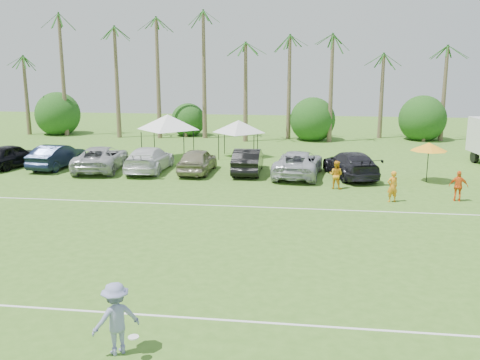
# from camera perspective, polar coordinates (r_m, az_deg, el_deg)

# --- Properties ---
(ground) EXTENTS (120.00, 120.00, 0.00)m
(ground) POSITION_cam_1_polar(r_m,az_deg,el_deg) (15.01, -17.92, -16.64)
(ground) COLOR #406E21
(ground) RESTS_ON ground
(field_lines) EXTENTS (80.00, 12.10, 0.01)m
(field_lines) POSITION_cam_1_polar(r_m,az_deg,el_deg) (21.82, -8.85, -6.73)
(field_lines) COLOR white
(field_lines) RESTS_ON ground
(palm_tree_0) EXTENTS (2.40, 2.40, 8.90)m
(palm_tree_0) POSITION_cam_1_polar(r_m,az_deg,el_deg) (57.07, -22.15, 12.04)
(palm_tree_0) COLOR brown
(palm_tree_0) RESTS_ON ground
(palm_tree_1) EXTENTS (2.40, 2.40, 9.90)m
(palm_tree_1) POSITION_cam_1_polar(r_m,az_deg,el_deg) (54.80, -17.56, 13.30)
(palm_tree_1) COLOR brown
(palm_tree_1) RESTS_ON ground
(palm_tree_2) EXTENTS (2.40, 2.40, 10.90)m
(palm_tree_2) POSITION_cam_1_polar(r_m,az_deg,el_deg) (52.91, -12.56, 14.56)
(palm_tree_2) COLOR brown
(palm_tree_2) RESTS_ON ground
(palm_tree_3) EXTENTS (2.40, 2.40, 11.90)m
(palm_tree_3) POSITION_cam_1_polar(r_m,az_deg,el_deg) (51.72, -8.28, 15.72)
(palm_tree_3) COLOR brown
(palm_tree_3) RESTS_ON ground
(palm_tree_4) EXTENTS (2.40, 2.40, 8.90)m
(palm_tree_4) POSITION_cam_1_polar(r_m,az_deg,el_deg) (50.70, -3.73, 12.96)
(palm_tree_4) COLOR brown
(palm_tree_4) RESTS_ON ground
(palm_tree_5) EXTENTS (2.40, 2.40, 9.90)m
(palm_tree_5) POSITION_cam_1_polar(r_m,az_deg,el_deg) (50.07, 0.89, 13.99)
(palm_tree_5) COLOR brown
(palm_tree_5) RESTS_ON ground
(palm_tree_6) EXTENTS (2.40, 2.40, 10.90)m
(palm_tree_6) POSITION_cam_1_polar(r_m,az_deg,el_deg) (49.77, 5.62, 14.93)
(palm_tree_6) COLOR brown
(palm_tree_6) RESTS_ON ground
(palm_tree_7) EXTENTS (2.40, 2.40, 11.90)m
(palm_tree_7) POSITION_cam_1_polar(r_m,az_deg,el_deg) (49.81, 10.43, 15.76)
(palm_tree_7) COLOR brown
(palm_tree_7) RESTS_ON ground
(palm_tree_8) EXTENTS (2.40, 2.40, 8.90)m
(palm_tree_8) POSITION_cam_1_polar(r_m,az_deg,el_deg) (50.17, 16.16, 12.50)
(palm_tree_8) COLOR brown
(palm_tree_8) RESTS_ON ground
(palm_tree_9) EXTENTS (2.40, 2.40, 9.90)m
(palm_tree_9) POSITION_cam_1_polar(r_m,az_deg,el_deg) (51.11, 21.92, 13.08)
(palm_tree_9) COLOR brown
(palm_tree_9) RESTS_ON ground
(bush_tree_0) EXTENTS (4.00, 4.00, 4.00)m
(bush_tree_0) POSITION_cam_1_polar(r_m,az_deg,el_deg) (56.81, -18.53, 6.56)
(bush_tree_0) COLOR brown
(bush_tree_0) RESTS_ON ground
(bush_tree_1) EXTENTS (4.00, 4.00, 4.00)m
(bush_tree_1) POSITION_cam_1_polar(r_m,az_deg,el_deg) (52.39, -5.58, 6.69)
(bush_tree_1) COLOR brown
(bush_tree_1) RESTS_ON ground
(bush_tree_2) EXTENTS (4.00, 4.00, 4.00)m
(bush_tree_2) POSITION_cam_1_polar(r_m,az_deg,el_deg) (50.98, 7.75, 6.47)
(bush_tree_2) COLOR brown
(bush_tree_2) RESTS_ON ground
(bush_tree_3) EXTENTS (4.00, 4.00, 4.00)m
(bush_tree_3) POSITION_cam_1_polar(r_m,az_deg,el_deg) (51.93, 18.91, 6.02)
(bush_tree_3) COLOR brown
(bush_tree_3) RESTS_ON ground
(sideline_player_a) EXTENTS (0.70, 0.59, 1.64)m
(sideline_player_a) POSITION_cam_1_polar(r_m,az_deg,el_deg) (28.70, 15.95, -0.66)
(sideline_player_a) COLOR orange
(sideline_player_a) RESTS_ON ground
(sideline_player_b) EXTENTS (0.95, 0.85, 1.62)m
(sideline_player_b) POSITION_cam_1_polar(r_m,az_deg,el_deg) (30.94, 10.20, 0.55)
(sideline_player_b) COLOR orange
(sideline_player_b) RESTS_ON ground
(sideline_player_c) EXTENTS (0.99, 0.54, 1.61)m
(sideline_player_c) POSITION_cam_1_polar(r_m,az_deg,el_deg) (29.98, 22.28, -0.61)
(sideline_player_c) COLOR orange
(sideline_player_c) RESTS_ON ground
(canopy_tent_left) EXTENTS (4.77, 4.77, 3.86)m
(canopy_tent_left) POSITION_cam_1_polar(r_m,az_deg,el_deg) (39.80, -7.73, 6.95)
(canopy_tent_left) COLOR black
(canopy_tent_left) RESTS_ON ground
(canopy_tent_right) EXTENTS (4.05, 4.05, 3.28)m
(canopy_tent_right) POSITION_cam_1_polar(r_m,az_deg,el_deg) (40.20, -0.15, 6.40)
(canopy_tent_right) COLOR black
(canopy_tent_right) RESTS_ON ground
(market_umbrella) EXTENTS (2.16, 2.16, 2.41)m
(market_umbrella) POSITION_cam_1_polar(r_m,az_deg,el_deg) (33.79, 19.51, 3.37)
(market_umbrella) COLOR black
(market_umbrella) RESTS_ON ground
(frisbee_player) EXTENTS (1.38, 1.29, 1.87)m
(frisbee_player) POSITION_cam_1_polar(r_m,az_deg,el_deg) (14.03, -13.08, -14.19)
(frisbee_player) COLOR #8084B5
(frisbee_player) RESTS_ON ground
(parked_car_0) EXTENTS (2.98, 5.08, 1.62)m
(parked_car_0) POSITION_cam_1_polar(r_m,az_deg,el_deg) (39.83, -23.27, 2.41)
(parked_car_0) COLOR black
(parked_car_0) RESTS_ON ground
(parked_car_1) EXTENTS (2.20, 5.07, 1.62)m
(parked_car_1) POSITION_cam_1_polar(r_m,az_deg,el_deg) (38.43, -18.93, 2.41)
(parked_car_1) COLOR black
(parked_car_1) RESTS_ON ground
(parked_car_2) EXTENTS (3.35, 6.11, 1.62)m
(parked_car_2) POSITION_cam_1_polar(r_m,az_deg,el_deg) (36.80, -14.58, 2.26)
(parked_car_2) COLOR #A6A6A9
(parked_car_2) RESTS_ON ground
(parked_car_3) EXTENTS (2.31, 5.61, 1.62)m
(parked_car_3) POSITION_cam_1_polar(r_m,az_deg,el_deg) (35.83, -9.65, 2.22)
(parked_car_3) COLOR silver
(parked_car_3) RESTS_ON ground
(parked_car_4) EXTENTS (1.99, 4.79, 1.62)m
(parked_car_4) POSITION_cam_1_polar(r_m,az_deg,el_deg) (34.89, -4.57, 2.08)
(parked_car_4) COLOR gray
(parked_car_4) RESTS_ON ground
(parked_car_5) EXTENTS (1.86, 4.98, 1.62)m
(parked_car_5) POSITION_cam_1_polar(r_m,az_deg,el_deg) (34.72, 0.84, 2.07)
(parked_car_5) COLOR black
(parked_car_5) RESTS_ON ground
(parked_car_6) EXTENTS (3.22, 6.07, 1.62)m
(parked_car_6) POSITION_cam_1_polar(r_m,az_deg,el_deg) (33.98, 6.22, 1.76)
(parked_car_6) COLOR #B0B2B9
(parked_car_6) RESTS_ON ground
(parked_car_7) EXTENTS (3.75, 6.01, 1.62)m
(parked_car_7) POSITION_cam_1_polar(r_m,az_deg,el_deg) (34.22, 11.71, 1.65)
(parked_car_7) COLOR black
(parked_car_7) RESTS_ON ground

